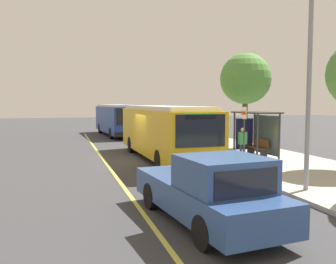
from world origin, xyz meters
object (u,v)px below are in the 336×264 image
at_px(transit_bus_main, 164,130).
at_px(waiting_bench, 258,147).
at_px(transit_bus_second, 117,119).
at_px(pedestrian_commuter, 243,142).
at_px(route_sign_post, 244,128).
at_px(pickup_truck, 209,191).

height_order(transit_bus_main, waiting_bench, transit_bus_main).
relative_size(transit_bus_second, pedestrian_commuter, 6.19).
xyz_separation_m(transit_bus_main, waiting_bench, (1.09, 5.25, -0.98)).
bearing_deg(route_sign_post, transit_bus_main, -143.51).
distance_m(waiting_bench, route_sign_post, 3.89).
xyz_separation_m(waiting_bench, pedestrian_commuter, (1.39, -1.73, 0.48)).
distance_m(transit_bus_main, route_sign_post, 4.81).
relative_size(transit_bus_second, waiting_bench, 6.54).
xyz_separation_m(transit_bus_main, pedestrian_commuter, (2.48, 3.52, -0.50)).
xyz_separation_m(waiting_bench, route_sign_post, (2.76, -2.40, 1.32)).
bearing_deg(route_sign_post, pedestrian_commuter, 154.01).
height_order(waiting_bench, route_sign_post, route_sign_post).
xyz_separation_m(transit_bus_main, transit_bus_second, (-15.41, -0.29, -0.00)).
distance_m(pickup_truck, pedestrian_commuter, 9.74).
distance_m(pickup_truck, route_sign_post, 8.29).
distance_m(transit_bus_second, waiting_bench, 17.43).
bearing_deg(pedestrian_commuter, waiting_bench, 128.76).
bearing_deg(transit_bus_main, route_sign_post, 36.49).
distance_m(waiting_bench, pedestrian_commuter, 2.27).
height_order(transit_bus_main, route_sign_post, same).
bearing_deg(pickup_truck, transit_bus_second, 176.74).
bearing_deg(waiting_bench, transit_bus_main, -101.75).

